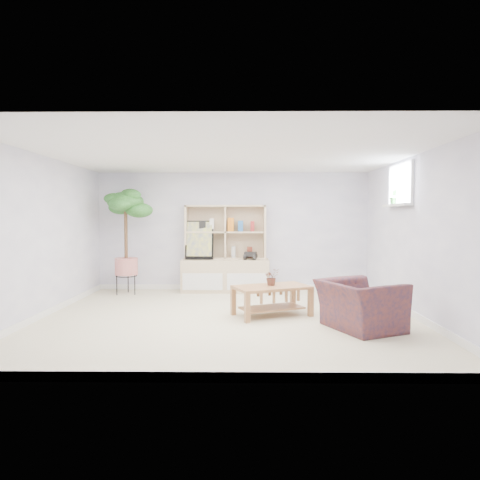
{
  "coord_description": "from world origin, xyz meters",
  "views": [
    {
      "loc": [
        0.25,
        -6.26,
        1.48
      ],
      "look_at": [
        0.17,
        0.28,
        1.14
      ],
      "focal_mm": 32.0,
      "sensor_mm": 36.0,
      "label": 1
    }
  ],
  "objects_px": {
    "floor_tree": "(126,241)",
    "armchair": "(360,302)",
    "storage_unit": "(225,248)",
    "coffee_table": "(272,301)"
  },
  "relations": [
    {
      "from": "floor_tree",
      "to": "armchair",
      "type": "bearing_deg",
      "value": -33.89
    },
    {
      "from": "storage_unit",
      "to": "coffee_table",
      "type": "bearing_deg",
      "value": -69.32
    },
    {
      "from": "storage_unit",
      "to": "coffee_table",
      "type": "xyz_separation_m",
      "value": [
        0.79,
        -2.1,
        -0.64
      ]
    },
    {
      "from": "floor_tree",
      "to": "armchair",
      "type": "xyz_separation_m",
      "value": [
        3.81,
        -2.56,
        -0.66
      ]
    },
    {
      "from": "storage_unit",
      "to": "coffee_table",
      "type": "distance_m",
      "value": 2.34
    },
    {
      "from": "storage_unit",
      "to": "floor_tree",
      "type": "bearing_deg",
      "value": -170.48
    },
    {
      "from": "storage_unit",
      "to": "floor_tree",
      "type": "xyz_separation_m",
      "value": [
        -1.9,
        -0.32,
        0.16
      ]
    },
    {
      "from": "floor_tree",
      "to": "storage_unit",
      "type": "bearing_deg",
      "value": 9.52
    },
    {
      "from": "storage_unit",
      "to": "armchair",
      "type": "distance_m",
      "value": 3.49
    },
    {
      "from": "coffee_table",
      "to": "floor_tree",
      "type": "distance_m",
      "value": 3.33
    }
  ]
}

